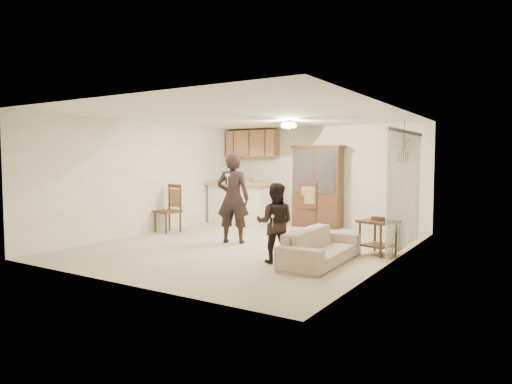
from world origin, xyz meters
The scene contains 23 objects.
floor centered at (0.00, 0.00, 0.00)m, with size 6.50×6.50×0.00m, color #BFAA90.
ceiling centered at (0.00, 0.00, 2.50)m, with size 5.50×6.50×0.02m, color white.
wall_back centered at (0.00, 3.25, 1.25)m, with size 5.50×0.02×2.50m, color white.
wall_front centered at (0.00, -3.25, 1.25)m, with size 5.50×0.02×2.50m, color white.
wall_left centered at (-2.75, 0.00, 1.25)m, with size 0.02×6.50×2.50m, color white.
wall_right centered at (2.75, 0.00, 1.25)m, with size 0.02×6.50×2.50m, color white.
breakfast_bar centered at (-1.85, 2.35, 0.50)m, with size 1.60×0.55×1.00m, color white.
bar_top centered at (-1.85, 2.35, 1.05)m, with size 1.75×0.70×0.08m, color tan.
upper_cabinets centered at (-1.90, 3.07, 2.10)m, with size 1.50×0.34×0.70m, color brown.
vertical_blinds centered at (2.71, 0.90, 1.10)m, with size 0.06×2.30×2.10m, color silver, non-canonical shape.
ceiling_fixture centered at (0.20, 1.20, 2.40)m, with size 0.36×0.36×0.20m, color #FFF1BF, non-canonical shape.
hanging_plant centered at (2.30, 2.40, 1.85)m, with size 0.43×0.37×0.48m, color #2F5B24.
plant_cord centered at (2.30, 2.40, 2.17)m, with size 0.01×0.01×0.65m, color black.
sofa centered at (1.80, -0.70, 0.37)m, with size 1.87×0.73×0.73m, color beige.
adult centered at (-0.42, 0.03, 0.90)m, with size 0.66×0.43×1.80m, color black.
child centered at (1.17, -1.06, 0.68)m, with size 0.66×0.51×1.35m, color black.
china_hutch centered at (0.09, 2.95, 1.00)m, with size 1.30×0.55×2.02m.
side_table centered at (2.37, 0.45, 0.31)m, with size 0.70×0.70×0.67m.
chair_bar centered at (-2.43, 0.30, 0.31)m, with size 0.56×0.56×1.10m.
chair_hutch_left centered at (-1.25, 2.92, 0.27)m, with size 0.58×0.58×0.94m.
chair_hutch_right centered at (-0.04, 2.92, 0.32)m, with size 0.52×0.52×1.12m.
controller_adult centered at (-0.27, -0.36, 1.37)m, with size 0.05×0.16×0.05m, color white.
controller_child centered at (1.28, -1.34, 0.79)m, with size 0.03×0.11×0.03m, color white.
Camera 1 is at (4.76, -7.37, 1.65)m, focal length 32.00 mm.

